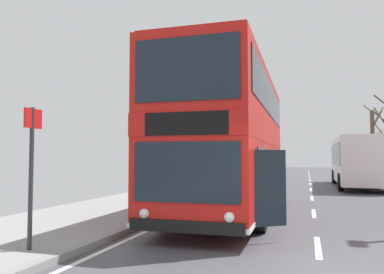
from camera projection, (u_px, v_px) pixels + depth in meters
The scene contains 4 objects.
double_decker_bus_main at pixel (232, 141), 12.32m from camera, with size 3.26×10.41×4.48m.
background_bus_far_lane at pixel (358, 160), 23.24m from camera, with size 2.81×10.46×2.96m.
bus_stop_sign_near at pixel (32, 161), 6.84m from camera, with size 0.08×0.44×2.56m.
bare_tree_far_02 at pixel (373, 141), 38.96m from camera, with size 1.47×1.89×6.84m.
Camera 1 is at (-0.18, -5.47, 1.78)m, focal length 35.35 mm.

